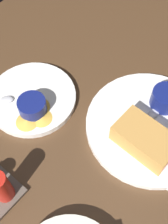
# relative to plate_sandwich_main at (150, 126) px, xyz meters

# --- Properties ---
(ground_plane) EXTENTS (1.10, 1.10, 0.03)m
(ground_plane) POSITION_rel_plate_sandwich_main_xyz_m (0.04, 0.11, -0.02)
(ground_plane) COLOR #4C331E
(plate_sandwich_main) EXTENTS (0.29, 0.29, 0.02)m
(plate_sandwich_main) POSITION_rel_plate_sandwich_main_xyz_m (0.00, 0.00, 0.00)
(plate_sandwich_main) COLOR white
(plate_sandwich_main) RESTS_ON ground_plane
(sandwich_half_near) EXTENTS (0.14, 0.08, 0.05)m
(sandwich_half_near) POSITION_rel_plate_sandwich_main_xyz_m (-0.02, 0.05, 0.03)
(sandwich_half_near) COLOR #C68C42
(sandwich_half_near) RESTS_ON plate_sandwich_main
(ramekin_dark_sauce) EXTENTS (0.07, 0.07, 0.04)m
(ramekin_dark_sauce) POSITION_rel_plate_sandwich_main_xyz_m (0.01, -0.07, 0.03)
(ramekin_dark_sauce) COLOR navy
(ramekin_dark_sauce) RESTS_ON plate_sandwich_main
(spoon_by_dark_ramekin) EXTENTS (0.02, 0.10, 0.01)m
(spoon_by_dark_ramekin) POSITION_rel_plate_sandwich_main_xyz_m (0.01, -0.01, 0.01)
(spoon_by_dark_ramekin) COLOR silver
(spoon_by_dark_ramekin) RESTS_ON plate_sandwich_main
(plate_chips_companion) EXTENTS (0.21, 0.21, 0.02)m
(plate_chips_companion) POSITION_rel_plate_sandwich_main_xyz_m (0.26, 0.12, 0.00)
(plate_chips_companion) COLOR white
(plate_chips_companion) RESTS_ON ground_plane
(ramekin_light_gravy) EXTENTS (0.06, 0.06, 0.04)m
(ramekin_light_gravy) POSITION_rel_plate_sandwich_main_xyz_m (0.23, 0.14, 0.03)
(ramekin_light_gravy) COLOR navy
(ramekin_light_gravy) RESTS_ON plate_chips_companion
(spoon_by_gravy_ramekin) EXTENTS (0.07, 0.09, 0.01)m
(spoon_by_gravy_ramekin) POSITION_rel_plate_sandwich_main_xyz_m (0.29, 0.15, 0.01)
(spoon_by_gravy_ramekin) COLOR silver
(spoon_by_gravy_ramekin) RESTS_ON plate_chips_companion
(plantain_chip_scatter) EXTENTS (0.11, 0.11, 0.01)m
(plantain_chip_scatter) POSITION_rel_plate_sandwich_main_xyz_m (0.22, 0.14, 0.01)
(plantain_chip_scatter) COLOR gold
(plantain_chip_scatter) RESTS_ON plate_chips_companion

